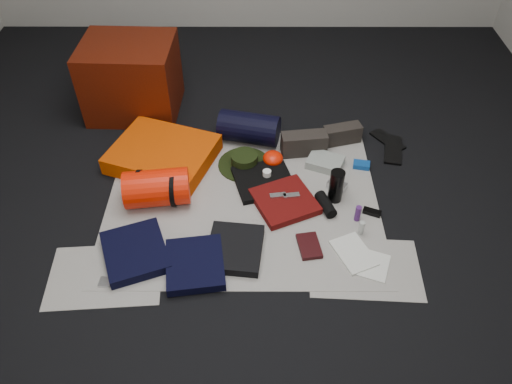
{
  "coord_description": "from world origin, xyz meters",
  "views": [
    {
      "loc": [
        0.08,
        -2.09,
        2.12
      ],
      "look_at": [
        0.08,
        -0.03,
        0.1
      ],
      "focal_mm": 35.0,
      "sensor_mm": 36.0,
      "label": 1
    }
  ],
  "objects_px": {
    "navy_duffel": "(249,128)",
    "compact_camera": "(337,186)",
    "red_cabinet": "(132,78)",
    "stuff_sack": "(157,188)",
    "water_bottle": "(336,186)",
    "sleeping_pad": "(163,154)",
    "paperback_book": "(309,246)"
  },
  "relations": [
    {
      "from": "navy_duffel",
      "to": "sleeping_pad",
      "type": "bearing_deg",
      "value": -145.53
    },
    {
      "from": "compact_camera",
      "to": "water_bottle",
      "type": "bearing_deg",
      "value": -71.0
    },
    {
      "from": "stuff_sack",
      "to": "paperback_book",
      "type": "bearing_deg",
      "value": -22.13
    },
    {
      "from": "sleeping_pad",
      "to": "compact_camera",
      "type": "relative_size",
      "value": 5.4
    },
    {
      "from": "red_cabinet",
      "to": "sleeping_pad",
      "type": "relative_size",
      "value": 1.0
    },
    {
      "from": "red_cabinet",
      "to": "water_bottle",
      "type": "bearing_deg",
      "value": -32.74
    },
    {
      "from": "water_bottle",
      "to": "compact_camera",
      "type": "height_order",
      "value": "water_bottle"
    },
    {
      "from": "stuff_sack",
      "to": "navy_duffel",
      "type": "bearing_deg",
      "value": 47.87
    },
    {
      "from": "compact_camera",
      "to": "paperback_book",
      "type": "bearing_deg",
      "value": -79.35
    },
    {
      "from": "stuff_sack",
      "to": "paperback_book",
      "type": "xyz_separation_m",
      "value": [
        0.86,
        -0.35,
        -0.1
      ]
    },
    {
      "from": "red_cabinet",
      "to": "stuff_sack",
      "type": "distance_m",
      "value": 1.01
    },
    {
      "from": "stuff_sack",
      "to": "water_bottle",
      "type": "relative_size",
      "value": 1.75
    },
    {
      "from": "water_bottle",
      "to": "stuff_sack",
      "type": "bearing_deg",
      "value": -178.79
    },
    {
      "from": "compact_camera",
      "to": "paperback_book",
      "type": "relative_size",
      "value": 0.65
    },
    {
      "from": "stuff_sack",
      "to": "navy_duffel",
      "type": "height_order",
      "value": "stuff_sack"
    },
    {
      "from": "red_cabinet",
      "to": "water_bottle",
      "type": "height_order",
      "value": "red_cabinet"
    },
    {
      "from": "red_cabinet",
      "to": "sleeping_pad",
      "type": "xyz_separation_m",
      "value": [
        0.27,
        -0.59,
        -0.2
      ]
    },
    {
      "from": "red_cabinet",
      "to": "compact_camera",
      "type": "distance_m",
      "value": 1.62
    },
    {
      "from": "sleeping_pad",
      "to": "water_bottle",
      "type": "xyz_separation_m",
      "value": [
        1.06,
        -0.35,
        0.05
      ]
    },
    {
      "from": "red_cabinet",
      "to": "compact_camera",
      "type": "bearing_deg",
      "value": -29.6
    },
    {
      "from": "red_cabinet",
      "to": "compact_camera",
      "type": "height_order",
      "value": "red_cabinet"
    },
    {
      "from": "sleeping_pad",
      "to": "stuff_sack",
      "type": "height_order",
      "value": "stuff_sack"
    },
    {
      "from": "navy_duffel",
      "to": "compact_camera",
      "type": "xyz_separation_m",
      "value": [
        0.54,
        -0.47,
        -0.08
      ]
    },
    {
      "from": "red_cabinet",
      "to": "stuff_sack",
      "type": "xyz_separation_m",
      "value": [
        0.3,
        -0.96,
        -0.14
      ]
    },
    {
      "from": "navy_duffel",
      "to": "water_bottle",
      "type": "relative_size",
      "value": 1.86
    },
    {
      "from": "navy_duffel",
      "to": "paperback_book",
      "type": "height_order",
      "value": "navy_duffel"
    },
    {
      "from": "stuff_sack",
      "to": "paperback_book",
      "type": "distance_m",
      "value": 0.94
    },
    {
      "from": "sleeping_pad",
      "to": "navy_duffel",
      "type": "bearing_deg",
      "value": 21.19
    },
    {
      "from": "navy_duffel",
      "to": "compact_camera",
      "type": "distance_m",
      "value": 0.72
    },
    {
      "from": "stuff_sack",
      "to": "water_bottle",
      "type": "bearing_deg",
      "value": 1.21
    },
    {
      "from": "sleeping_pad",
      "to": "water_bottle",
      "type": "relative_size",
      "value": 2.9
    },
    {
      "from": "water_bottle",
      "to": "paperback_book",
      "type": "bearing_deg",
      "value": -115.52
    }
  ]
}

